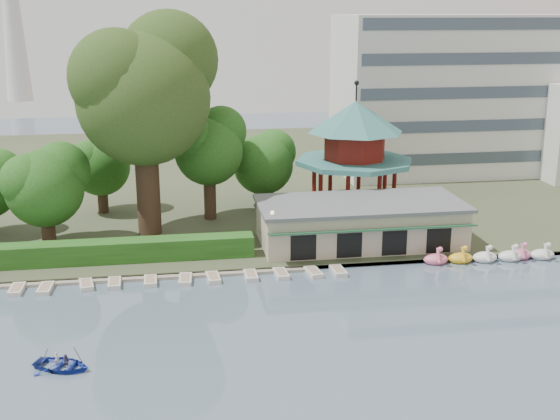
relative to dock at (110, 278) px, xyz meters
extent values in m
plane|color=slate|center=(12.00, -17.20, -0.12)|extent=(220.00, 220.00, 0.00)
cube|color=#424930|center=(12.00, 34.80, 0.08)|extent=(220.00, 70.00, 0.40)
cube|color=gray|center=(12.00, 0.10, 0.03)|extent=(220.00, 0.60, 0.30)
cube|color=gray|center=(0.00, 0.00, 0.00)|extent=(34.00, 1.60, 0.24)
cube|color=#BCA991|center=(22.00, 4.80, 2.08)|extent=(18.00, 8.00, 3.60)
cube|color=#595B5E|center=(22.00, 4.80, 4.03)|extent=(18.60, 8.60, 0.30)
cube|color=#194C2D|center=(22.00, 0.50, 2.88)|extent=(18.00, 1.59, 0.45)
cylinder|color=#BCA991|center=(24.00, 14.80, 0.88)|extent=(10.40, 10.40, 1.20)
cylinder|color=#34726E|center=(24.00, 14.80, 5.73)|extent=(12.40, 12.40, 0.50)
cylinder|color=maroon|center=(24.00, 14.80, 7.38)|extent=(6.40, 6.40, 2.80)
cone|color=#34726E|center=(24.00, 14.80, 10.38)|extent=(10.00, 10.00, 3.20)
cylinder|color=black|center=(24.00, 14.80, 12.88)|extent=(0.16, 0.16, 1.80)
cube|color=silver|center=(42.00, 32.80, 10.28)|extent=(30.00, 14.00, 20.00)
cube|color=#275C1B|center=(-3.00, 3.30, 1.18)|extent=(30.00, 2.00, 1.80)
cylinder|color=black|center=(13.50, 1.80, 2.28)|extent=(0.12, 0.12, 4.00)
sphere|color=beige|center=(13.50, 1.80, 4.38)|extent=(0.36, 0.36, 0.36)
cylinder|color=#3A281C|center=(3.00, 10.80, 5.44)|extent=(2.20, 2.20, 10.32)
sphere|color=#324B1B|center=(3.00, 10.80, 13.07)|extent=(12.23, 12.23, 12.23)
sphere|color=#324B1B|center=(5.45, 12.63, 16.37)|extent=(9.17, 9.17, 9.17)
sphere|color=#324B1B|center=(0.86, 9.58, 15.14)|extent=(8.56, 8.56, 8.56)
cylinder|color=#3A281C|center=(-6.00, 8.80, 2.40)|extent=(1.25, 1.25, 4.23)
sphere|color=#275C1B|center=(-6.00, 8.80, 5.53)|extent=(6.95, 6.95, 6.95)
sphere|color=#275C1B|center=(-4.61, 9.84, 6.88)|extent=(5.21, 5.21, 5.21)
sphere|color=#275C1B|center=(-7.22, 8.10, 6.37)|extent=(4.87, 4.87, 4.87)
sphere|color=#275C1B|center=(-10.81, 13.69, 6.08)|extent=(4.45, 4.45, 4.45)
cylinder|color=#3A281C|center=(9.00, 14.80, 3.10)|extent=(1.23, 1.23, 5.63)
sphere|color=#275C1B|center=(9.00, 14.80, 7.26)|extent=(6.85, 6.85, 6.85)
sphere|color=#275C1B|center=(10.37, 15.83, 9.06)|extent=(5.14, 5.14, 5.14)
sphere|color=#275C1B|center=(7.80, 14.11, 8.39)|extent=(4.80, 4.80, 4.80)
cylinder|color=#3A281C|center=(15.00, 18.80, 2.12)|extent=(1.17, 1.17, 3.69)
sphere|color=#275C1B|center=(15.00, 18.80, 4.85)|extent=(6.49, 6.49, 6.49)
sphere|color=#275C1B|center=(16.30, 19.77, 6.03)|extent=(4.87, 4.87, 4.87)
sphere|color=#275C1B|center=(13.86, 18.15, 5.59)|extent=(4.54, 4.54, 4.54)
cylinder|color=#3A281C|center=(-2.00, 18.80, 2.26)|extent=(1.08, 1.08, 3.95)
sphere|color=#275C1B|center=(-2.00, 18.80, 5.18)|extent=(6.03, 6.03, 6.03)
sphere|color=#275C1B|center=(-0.79, 19.70, 6.44)|extent=(4.52, 4.52, 4.52)
sphere|color=#275C1B|center=(-3.05, 18.20, 5.97)|extent=(4.22, 4.22, 4.22)
ellipsoid|color=pink|center=(27.34, -0.43, 0.23)|extent=(2.16, 1.44, 0.99)
cylinder|color=pink|center=(27.34, -0.98, 0.78)|extent=(0.26, 0.79, 1.29)
sphere|color=pink|center=(27.34, -1.28, 1.43)|extent=(0.44, 0.44, 0.44)
ellipsoid|color=yellow|center=(29.55, -0.48, 0.23)|extent=(2.16, 1.44, 0.99)
cylinder|color=yellow|center=(29.55, -1.03, 0.78)|extent=(0.26, 0.79, 1.29)
sphere|color=yellow|center=(29.55, -1.33, 1.43)|extent=(0.44, 0.44, 0.44)
ellipsoid|color=white|center=(31.71, -0.62, 0.23)|extent=(2.16, 1.44, 0.99)
cylinder|color=white|center=(31.71, -1.17, 0.78)|extent=(0.26, 0.79, 1.29)
sphere|color=white|center=(31.71, -1.47, 1.43)|extent=(0.44, 0.44, 0.44)
ellipsoid|color=silver|center=(34.01, -0.71, 0.23)|extent=(2.16, 1.44, 0.99)
cylinder|color=silver|center=(34.01, -1.26, 0.78)|extent=(0.26, 0.79, 1.29)
sphere|color=silver|center=(34.01, -1.56, 1.43)|extent=(0.44, 0.44, 0.44)
ellipsoid|color=#D36795|center=(35.01, -0.42, 0.23)|extent=(2.16, 1.44, 0.99)
cylinder|color=#D36795|center=(35.01, -0.97, 0.78)|extent=(0.26, 0.79, 1.29)
sphere|color=#D36795|center=(35.01, -1.27, 1.43)|extent=(0.44, 0.44, 0.44)
ellipsoid|color=silver|center=(36.97, -0.76, 0.23)|extent=(2.16, 1.44, 0.99)
cylinder|color=silver|center=(36.97, -1.31, 0.78)|extent=(0.26, 0.79, 1.29)
sphere|color=silver|center=(36.97, -1.61, 1.43)|extent=(0.44, 0.44, 0.44)
cube|color=beige|center=(-6.93, -1.42, 0.06)|extent=(1.04, 2.32, 0.36)
cube|color=beige|center=(-4.78, -1.59, 0.06)|extent=(1.11, 2.34, 0.36)
cube|color=beige|center=(-1.74, -1.22, 0.06)|extent=(1.38, 2.44, 0.36)
cube|color=beige|center=(0.43, -1.23, 0.06)|extent=(1.09, 2.34, 0.36)
cube|color=beige|center=(3.23, -1.21, 0.06)|extent=(1.05, 2.32, 0.36)
cube|color=beige|center=(5.98, -1.36, 0.06)|extent=(1.16, 2.36, 0.36)
cube|color=beige|center=(8.22, -1.29, 0.06)|extent=(1.17, 2.37, 0.36)
cube|color=beige|center=(11.27, -1.24, 0.06)|extent=(1.04, 2.32, 0.36)
cube|color=beige|center=(13.76, -1.30, 0.06)|extent=(1.15, 2.36, 0.36)
cube|color=beige|center=(16.44, -1.36, 0.06)|extent=(1.35, 2.43, 0.36)
cube|color=beige|center=(18.53, -1.38, 0.06)|extent=(1.13, 2.35, 0.36)
imported|color=#1D3397|center=(-1.78, -14.54, 0.39)|extent=(5.92, 5.17, 1.02)
imported|color=silver|center=(-2.08, -14.34, 0.46)|extent=(0.42, 0.35, 0.97)
imported|color=#3C3B55|center=(-1.48, -14.74, 0.45)|extent=(0.56, 0.51, 0.94)
cylinder|color=#3A281C|center=(-2.98, -14.54, 0.23)|extent=(0.94, 0.29, 2.01)
cylinder|color=#3A281C|center=(-0.58, -14.54, 0.23)|extent=(0.94, 0.29, 2.01)
camera|label=1|loc=(5.31, -54.29, 20.78)|focal=45.00mm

